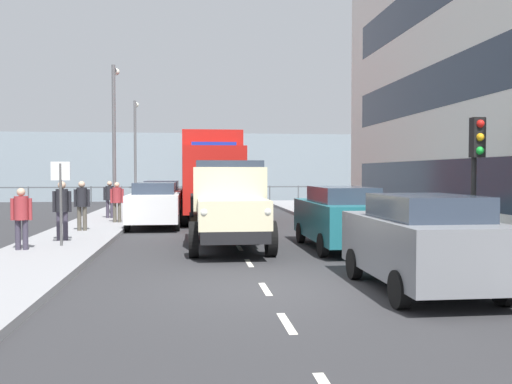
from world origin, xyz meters
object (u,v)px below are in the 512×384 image
(lamp_post_promenade, at_px, (114,127))
(lamp_post_far, at_px, (135,143))
(car_white_oppositeside_0, at_px, (155,204))
(pedestrian_by_lamp, at_px, (82,202))
(car_grey_kerbside_near, at_px, (422,241))
(traffic_light_near, at_px, (476,156))
(car_teal_kerbside_1, at_px, (340,217))
(lorry_cargo_red, at_px, (211,173))
(pedestrian_near_railing, at_px, (62,206))
(truck_vintage_cream, at_px, (229,207))
(pedestrian_in_dark_coat, at_px, (21,214))
(pedestrian_couple_b, at_px, (110,196))
(street_sign, at_px, (61,188))
(pedestrian_with_bag, at_px, (117,199))
(car_red_oppositeside_1, at_px, (162,198))

(lamp_post_promenade, bearing_deg, lamp_post_far, -89.76)
(car_white_oppositeside_0, xyz_separation_m, pedestrian_by_lamp, (2.27, 2.14, 0.24))
(car_grey_kerbside_near, xyz_separation_m, traffic_light_near, (-2.36, -2.51, 1.58))
(car_grey_kerbside_near, distance_m, car_teal_kerbside_1, 5.43)
(lorry_cargo_red, height_order, traffic_light_near, lorry_cargo_red)
(car_grey_kerbside_near, height_order, pedestrian_near_railing, pedestrian_near_railing)
(truck_vintage_cream, bearing_deg, car_teal_kerbside_1, 175.70)
(car_white_oppositeside_0, relative_size, pedestrian_by_lamp, 2.37)
(car_teal_kerbside_1, xyz_separation_m, pedestrian_in_dark_coat, (8.34, 0.24, 0.17))
(lorry_cargo_red, height_order, car_teal_kerbside_1, lorry_cargo_red)
(car_teal_kerbside_1, height_order, pedestrian_couple_b, pedestrian_couple_b)
(car_teal_kerbside_1, bearing_deg, lorry_cargo_red, -71.92)
(pedestrian_in_dark_coat, relative_size, traffic_light_near, 0.49)
(lorry_cargo_red, height_order, car_grey_kerbside_near, lorry_cargo_red)
(pedestrian_couple_b, xyz_separation_m, street_sign, (-0.05, 9.08, 0.61))
(pedestrian_with_bag, xyz_separation_m, traffic_light_near, (-9.34, 10.30, 1.40))
(car_red_oppositeside_1, distance_m, pedestrian_in_dark_coat, 12.18)
(pedestrian_near_railing, bearing_deg, pedestrian_with_bag, -97.74)
(lamp_post_far, bearing_deg, car_teal_kerbside_1, 110.52)
(car_grey_kerbside_near, xyz_separation_m, pedestrian_in_dark_coat, (8.34, -5.19, 0.17))
(car_grey_kerbside_near, height_order, lamp_post_promenade, lamp_post_promenade)
(pedestrian_couple_b, height_order, street_sign, street_sign)
(truck_vintage_cream, relative_size, car_grey_kerbside_near, 1.45)
(pedestrian_near_railing, relative_size, lamp_post_far, 0.27)
(car_white_oppositeside_0, distance_m, pedestrian_by_lamp, 3.13)
(lorry_cargo_red, xyz_separation_m, car_grey_kerbside_near, (-3.19, 15.20, -1.18))
(car_grey_kerbside_near, height_order, car_red_oppositeside_1, same)
(pedestrian_near_railing, xyz_separation_m, street_sign, (-0.24, 1.17, 0.53))
(pedestrian_couple_b, distance_m, traffic_light_near, 15.99)
(car_white_oppositeside_0, height_order, street_sign, street_sign)
(lamp_post_promenade, height_order, street_sign, lamp_post_promenade)
(traffic_light_near, height_order, lamp_post_promenade, lamp_post_promenade)
(pedestrian_with_bag, relative_size, street_sign, 0.70)
(pedestrian_with_bag, xyz_separation_m, lamp_post_promenade, (0.50, -3.15, 3.07))
(car_white_oppositeside_0, distance_m, pedestrian_couple_b, 3.72)
(lorry_cargo_red, relative_size, car_teal_kerbside_1, 1.81)
(lamp_post_promenade, bearing_deg, car_red_oppositeside_1, -152.29)
(pedestrian_by_lamp, relative_size, traffic_light_near, 0.52)
(car_teal_kerbside_1, xyz_separation_m, car_white_oppositeside_0, (5.46, -6.48, -0.00))
(car_teal_kerbside_1, distance_m, pedestrian_with_bag, 10.17)
(pedestrian_by_lamp, bearing_deg, lamp_post_far, -90.77)
(lamp_post_far, bearing_deg, traffic_light_near, 113.23)
(lorry_cargo_red, xyz_separation_m, car_red_oppositeside_1, (2.27, -1.82, -1.18))
(traffic_light_near, bearing_deg, lamp_post_promenade, -53.81)
(car_teal_kerbside_1, xyz_separation_m, street_sign, (7.53, -0.45, 0.79))
(truck_vintage_cream, height_order, car_red_oppositeside_1, truck_vintage_cream)
(lorry_cargo_red, distance_m, car_white_oppositeside_0, 4.17)
(pedestrian_near_railing, bearing_deg, pedestrian_couple_b, -91.37)
(truck_vintage_cream, xyz_separation_m, pedestrian_couple_b, (4.53, -9.31, -0.10))
(lorry_cargo_red, distance_m, pedestrian_with_bag, 4.59)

